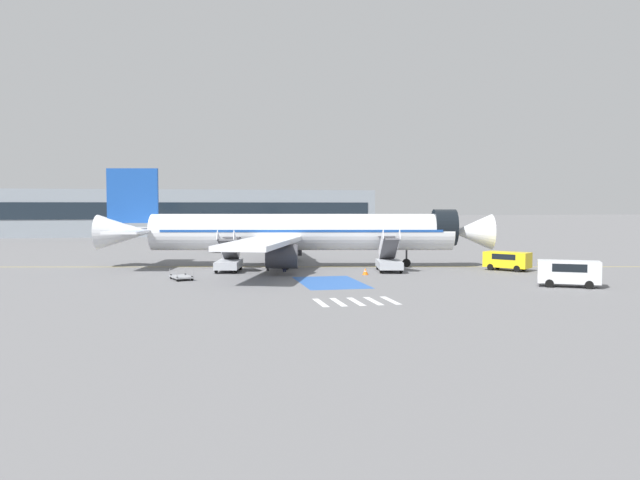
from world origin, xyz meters
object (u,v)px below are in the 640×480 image
at_px(service_van_1, 507,259).
at_px(ground_crew_1, 268,260).
at_px(fuel_tanker, 221,239).
at_px(terminal_building, 183,213).
at_px(airliner, 295,233).
at_px(ground_crew_0, 285,262).
at_px(boarding_stairs_aft, 229,261).
at_px(boarding_stairs_forward, 389,261).
at_px(service_van_0, 569,271).
at_px(traffic_cone_0, 365,271).
at_px(baggage_cart, 181,277).

distance_m(service_van_1, ground_crew_1, 23.37).
distance_m(fuel_tanker, terminal_building, 46.45).
distance_m(airliner, ground_crew_0, 5.53).
relative_size(fuel_tanker, ground_crew_1, 4.84).
distance_m(airliner, ground_crew_1, 5.14).
distance_m(boarding_stairs_aft, service_van_1, 27.09).
bearing_deg(ground_crew_1, boarding_stairs_forward, 29.97).
height_order(boarding_stairs_forward, service_van_0, boarding_stairs_forward).
bearing_deg(ground_crew_0, traffic_cone_0, 156.11).
relative_size(fuel_tanker, terminal_building, 0.11).
relative_size(airliner, fuel_tanker, 4.61).
height_order(airliner, traffic_cone_0, airliner).
xyz_separation_m(airliner, service_van_0, (18.26, -19.92, -2.32)).
xyz_separation_m(airliner, service_van_1, (19.64, -7.78, -2.45)).
relative_size(baggage_cart, ground_crew_0, 1.69).
bearing_deg(ground_crew_0, service_van_0, 148.74).
height_order(ground_crew_0, ground_crew_1, ground_crew_1).
bearing_deg(airliner, baggage_cart, -40.33).
xyz_separation_m(fuel_tanker, ground_crew_0, (4.61, -29.55, -0.66)).
xyz_separation_m(airliner, ground_crew_0, (-1.83, -4.55, -2.57)).
bearing_deg(terminal_building, traffic_cone_0, -77.94).
bearing_deg(terminal_building, baggage_cart, -89.63).
distance_m(boarding_stairs_aft, service_van_0, 30.40).
height_order(baggage_cart, ground_crew_1, ground_crew_1).
bearing_deg(boarding_stairs_aft, service_van_1, 1.63).
bearing_deg(boarding_stairs_forward, ground_crew_0, -177.67).
bearing_deg(airliner, service_van_0, 54.17).
height_order(boarding_stairs_forward, ground_crew_1, boarding_stairs_forward).
height_order(boarding_stairs_aft, ground_crew_0, boarding_stairs_aft).
xyz_separation_m(boarding_stairs_forward, service_van_1, (11.56, -1.60, 0.10)).
relative_size(service_van_1, ground_crew_1, 2.48).
distance_m(traffic_cone_0, terminal_building, 81.47).
bearing_deg(boarding_stairs_aft, traffic_cone_0, -12.70).
distance_m(ground_crew_1, traffic_cone_0, 9.95).
bearing_deg(traffic_cone_0, terminal_building, 102.06).
bearing_deg(ground_crew_1, traffic_cone_0, 11.97).
bearing_deg(service_van_1, boarding_stairs_forward, -46.93).
distance_m(service_van_0, service_van_1, 12.22).
bearing_deg(ground_crew_1, service_van_1, 33.62).
bearing_deg(fuel_tanker, boarding_stairs_aft, -90.17).
bearing_deg(boarding_stairs_aft, baggage_cart, -115.13).
bearing_deg(fuel_tanker, ground_crew_0, -80.10).
xyz_separation_m(service_van_1, ground_crew_0, (-21.47, 3.23, -0.12)).
bearing_deg(traffic_cone_0, fuel_tanker, 108.92).
height_order(ground_crew_1, terminal_building, terminal_building).
bearing_deg(terminal_building, boarding_stairs_forward, -75.46).
distance_m(service_van_1, baggage_cart, 31.10).
distance_m(airliner, baggage_cart, 14.87).
bearing_deg(service_van_1, ground_crew_0, -47.60).
xyz_separation_m(ground_crew_0, traffic_cone_0, (6.88, -3.98, -0.68)).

